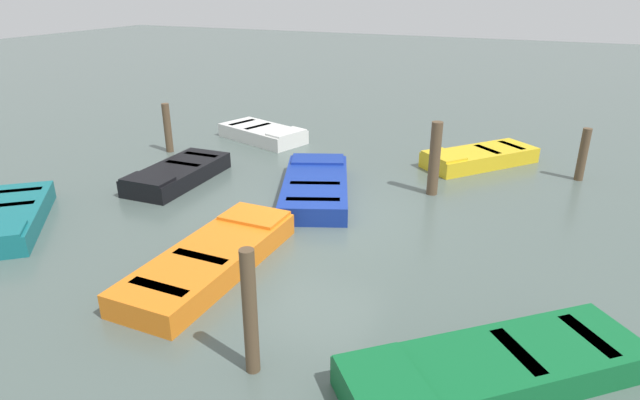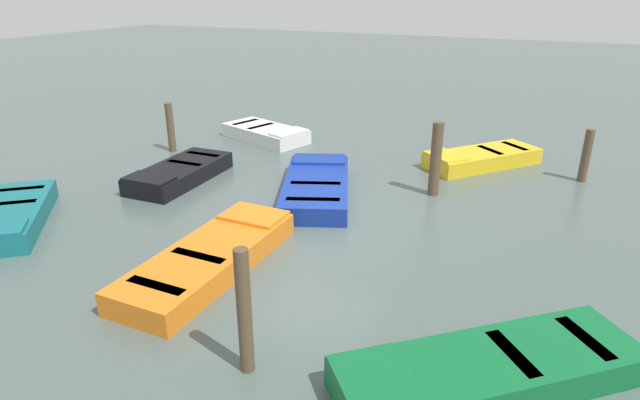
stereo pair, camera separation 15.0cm
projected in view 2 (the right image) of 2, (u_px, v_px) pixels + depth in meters
The scene contains 12 objects.
ground_plane at pixel (320, 215), 11.22m from camera, with size 80.00×80.00×0.00m, color #4C5B56.
rowboat_blue at pixel (316, 186), 12.23m from camera, with size 2.63×3.76×0.46m.
rowboat_orange at pixel (210, 257), 9.07m from camera, with size 1.30×3.72×0.46m.
rowboat_teal at pixel (5, 216), 10.65m from camera, with size 3.02×3.21×0.46m.
rowboat_yellow at pixel (482, 158), 14.17m from camera, with size 2.90×3.15×0.46m.
rowboat_black at pixel (179, 173), 13.07m from camera, with size 1.32×2.90×0.46m.
rowboat_white at pixel (266, 133), 16.49m from camera, with size 2.99×2.08×0.46m.
rowboat_green at pixel (487, 370), 6.44m from camera, with size 3.66×3.41×0.46m.
mooring_piling_mid_left at pixel (244, 312), 6.45m from camera, with size 0.18×0.18×1.71m, color brown.
mooring_piling_center at pixel (170, 127), 15.22m from camera, with size 0.21×0.21×1.40m, color brown.
mooring_piling_mid_right at pixel (586, 156), 12.90m from camera, with size 0.21×0.21×1.31m, color brown.
mooring_piling_near_left at pixel (436, 159), 12.00m from camera, with size 0.25×0.25×1.70m, color brown.
Camera 2 is at (4.31, -9.30, 4.57)m, focal length 29.94 mm.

